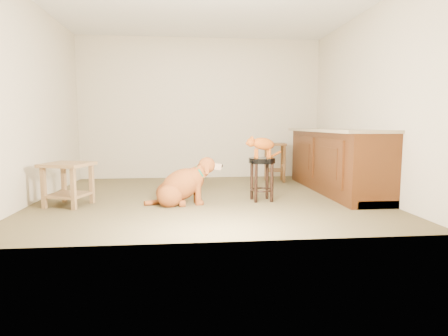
{
  "coord_description": "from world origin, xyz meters",
  "views": [
    {
      "loc": [
        -0.29,
        -5.11,
        1.01
      ],
      "look_at": [
        0.19,
        -0.36,
        0.45
      ],
      "focal_mm": 30.0,
      "sensor_mm": 36.0,
      "label": 1
    }
  ],
  "objects": [
    {
      "name": "padded_stool",
      "position": [
        0.7,
        -0.3,
        0.41
      ],
      "size": [
        0.35,
        0.35,
        0.57
      ],
      "rotation": [
        0.0,
        0.0,
        0.08
      ],
      "color": "black",
      "rests_on": "ground"
    },
    {
      "name": "golden_retriever",
      "position": [
        -0.35,
        -0.43,
        0.24
      ],
      "size": [
        1.01,
        0.52,
        0.64
      ],
      "rotation": [
        0.0,
        0.0,
        0.11
      ],
      "color": "brown",
      "rests_on": "ground"
    },
    {
      "name": "room_shell",
      "position": [
        0.0,
        0.0,
        1.68
      ],
      "size": [
        4.54,
        4.04,
        2.62
      ],
      "color": "beige",
      "rests_on": "ground"
    },
    {
      "name": "tabby_kitten",
      "position": [
        0.69,
        -0.3,
        0.75
      ],
      "size": [
        0.51,
        0.22,
        0.32
      ],
      "rotation": [
        0.0,
        0.0,
        0.08
      ],
      "color": "#8A3D0D",
      "rests_on": "padded_stool"
    },
    {
      "name": "side_table",
      "position": [
        -1.75,
        -0.36,
        0.35
      ],
      "size": [
        0.65,
        0.65,
        0.54
      ],
      "rotation": [
        0.0,
        0.0,
        -0.3
      ],
      "color": "brown",
      "rests_on": "ground"
    },
    {
      "name": "wood_stool",
      "position": [
        1.28,
        1.37,
        0.35
      ],
      "size": [
        0.41,
        0.41,
        0.68
      ],
      "rotation": [
        0.0,
        0.0,
        -0.11
      ],
      "color": "brown",
      "rests_on": "ground"
    },
    {
      "name": "cabinet_run",
      "position": [
        1.94,
        0.3,
        0.44
      ],
      "size": [
        0.7,
        2.56,
        0.94
      ],
      "color": "#42200B",
      "rests_on": "ground"
    },
    {
      "name": "floor",
      "position": [
        0.0,
        0.0,
        0.0
      ],
      "size": [
        4.5,
        4.0,
        0.01
      ],
      "primitive_type": "cube",
      "color": "brown",
      "rests_on": "ground"
    }
  ]
}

